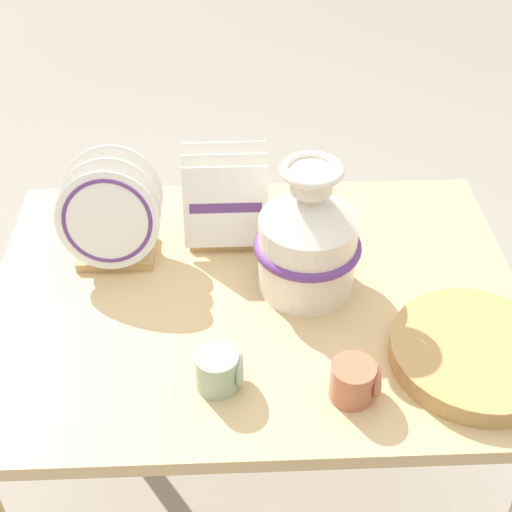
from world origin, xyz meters
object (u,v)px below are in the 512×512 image
(wicker_charger_stack, at_px, (475,353))
(mug_sage_glaze, at_px, (219,370))
(ceramic_vase, at_px, (308,237))
(dish_rack_round_plates, at_px, (112,221))
(dish_rack_square_plates, at_px, (226,209))
(mug_terracotta_glaze, at_px, (355,381))

(wicker_charger_stack, distance_m, mug_sage_glaze, 0.52)
(ceramic_vase, distance_m, wicker_charger_stack, 0.42)
(ceramic_vase, height_order, dish_rack_round_plates, ceramic_vase)
(dish_rack_round_plates, bearing_deg, ceramic_vase, -14.92)
(wicker_charger_stack, bearing_deg, dish_rack_round_plates, 154.47)
(mug_sage_glaze, bearing_deg, dish_rack_square_plates, 87.91)
(ceramic_vase, height_order, mug_terracotta_glaze, ceramic_vase)
(dish_rack_round_plates, height_order, mug_sage_glaze, dish_rack_round_plates)
(mug_sage_glaze, bearing_deg, dish_rack_round_plates, 121.33)
(dish_rack_round_plates, relative_size, mug_terracotta_glaze, 2.71)
(mug_terracotta_glaze, bearing_deg, dish_rack_square_plates, 114.83)
(dish_rack_round_plates, relative_size, wicker_charger_stack, 0.74)
(mug_terracotta_glaze, bearing_deg, dish_rack_round_plates, 138.71)
(dish_rack_round_plates, distance_m, wicker_charger_stack, 0.85)
(ceramic_vase, distance_m, dish_rack_round_plates, 0.46)
(ceramic_vase, bearing_deg, mug_sage_glaze, -124.30)
(ceramic_vase, distance_m, mug_sage_glaze, 0.36)
(mug_sage_glaze, height_order, mug_terracotta_glaze, same)
(ceramic_vase, distance_m, dish_rack_square_plates, 0.27)
(dish_rack_round_plates, bearing_deg, mug_terracotta_glaze, -41.29)
(dish_rack_square_plates, xyz_separation_m, mug_terracotta_glaze, (0.24, -0.52, -0.04))
(mug_sage_glaze, distance_m, mug_terracotta_glaze, 0.26)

